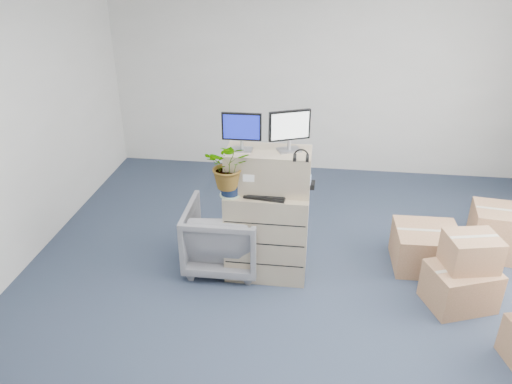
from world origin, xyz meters
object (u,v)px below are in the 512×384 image
keyboard (265,196)px  water_bottle (272,178)px  potted_plant (229,171)px  monitor_left (242,130)px  office_chair (224,233)px  filing_cabinet_lower (267,233)px  monitor_right (290,129)px

keyboard → water_bottle: (0.05, 0.19, 0.10)m
potted_plant → monitor_left: bearing=58.5°
potted_plant → water_bottle: bearing=26.6°
potted_plant → office_chair: potted_plant is taller
keyboard → potted_plant: bearing=-170.9°
monitor_left → water_bottle: bearing=6.5°
office_chair → filing_cabinet_lower: bearing=171.7°
filing_cabinet_lower → water_bottle: size_ratio=4.16×
filing_cabinet_lower → potted_plant: size_ratio=1.93×
monitor_left → potted_plant: (-0.10, -0.16, -0.36)m
monitor_right → water_bottle: bearing=159.6°
keyboard → water_bottle: bearing=84.0°
monitor_right → office_chair: bearing=157.0°
filing_cabinet_lower → monitor_left: monitor_left is taller
potted_plant → office_chair: size_ratio=0.62×
monitor_left → monitor_right: monitor_right is taller
monitor_right → potted_plant: monitor_right is taller
monitor_left → monitor_right: bearing=4.9°
water_bottle → office_chair: bearing=179.5°
monitor_right → potted_plant: bearing=177.2°
keyboard → office_chair: keyboard is taller
monitor_left → water_bottle: 0.58m
monitor_left → keyboard: size_ratio=0.94×
water_bottle → potted_plant: potted_plant is taller
monitor_left → office_chair: 1.20m
monitor_right → keyboard: monitor_right is taller
filing_cabinet_lower → keyboard: bearing=-93.0°
filing_cabinet_lower → keyboard: size_ratio=2.39×
filing_cabinet_lower → potted_plant: potted_plant is taller
filing_cabinet_lower → monitor_left: (-0.25, 0.02, 1.10)m
monitor_right → office_chair: size_ratio=0.50×
potted_plant → filing_cabinet_lower: bearing=21.3°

